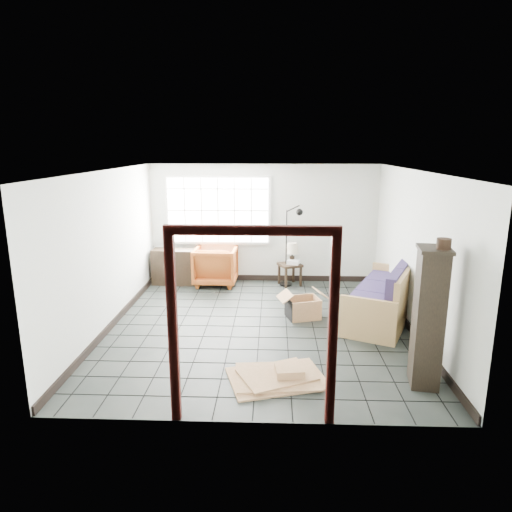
{
  "coord_description": "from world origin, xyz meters",
  "views": [
    {
      "loc": [
        0.21,
        -7.21,
        2.98
      ],
      "look_at": [
        -0.08,
        0.3,
        1.16
      ],
      "focal_mm": 32.0,
      "sensor_mm": 36.0,
      "label": 1
    }
  ],
  "objects_px": {
    "side_table": "(290,267)",
    "tall_shelf": "(428,317)",
    "futon_sofa": "(387,298)",
    "armchair": "(216,264)"
  },
  "relations": [
    {
      "from": "futon_sofa",
      "to": "tall_shelf",
      "type": "height_order",
      "value": "tall_shelf"
    },
    {
      "from": "futon_sofa",
      "to": "armchair",
      "type": "xyz_separation_m",
      "value": [
        -3.25,
        1.94,
        0.09
      ]
    },
    {
      "from": "futon_sofa",
      "to": "tall_shelf",
      "type": "relative_size",
      "value": 1.39
    },
    {
      "from": "futon_sofa",
      "to": "side_table",
      "type": "relative_size",
      "value": 4.29
    },
    {
      "from": "armchair",
      "to": "tall_shelf",
      "type": "relative_size",
      "value": 0.52
    },
    {
      "from": "side_table",
      "to": "tall_shelf",
      "type": "relative_size",
      "value": 0.32
    },
    {
      "from": "futon_sofa",
      "to": "tall_shelf",
      "type": "distance_m",
      "value": 2.34
    },
    {
      "from": "side_table",
      "to": "tall_shelf",
      "type": "height_order",
      "value": "tall_shelf"
    },
    {
      "from": "armchair",
      "to": "futon_sofa",
      "type": "bearing_deg",
      "value": 151.39
    },
    {
      "from": "armchair",
      "to": "tall_shelf",
      "type": "xyz_separation_m",
      "value": [
        3.19,
        -4.21,
        0.45
      ]
    }
  ]
}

